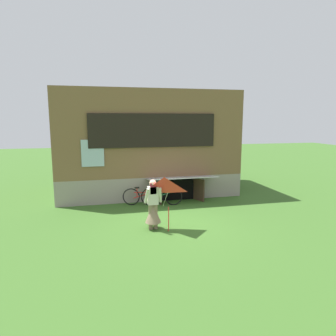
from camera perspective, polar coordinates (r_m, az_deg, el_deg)
The scene contains 6 objects.
ground_plane at distance 10.31m, azimuth 0.34°, elevation -10.83°, with size 60.00×60.00×0.00m, color #386023.
log_house at distance 14.92m, azimuth -4.42°, elevation 4.97°, with size 8.22×5.72×4.85m.
person at distance 9.72m, azimuth -2.89°, elevation -7.78°, with size 0.61×0.53×1.65m.
kite at distance 9.06m, azimuth -0.72°, elevation -4.60°, with size 1.17×1.12×1.72m.
bicycle_green at distance 12.41m, azimuth -1.25°, elevation -5.48°, with size 1.71×0.37×0.79m.
bicycle_red at distance 12.47m, azimuth -4.86°, elevation -5.47°, with size 1.66×0.44×0.77m.
Camera 1 is at (-2.27, -9.41, 3.56)m, focal length 31.68 mm.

